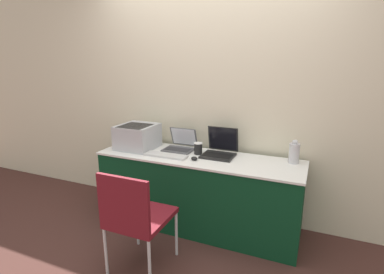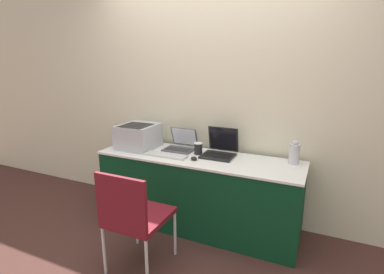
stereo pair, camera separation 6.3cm
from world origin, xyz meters
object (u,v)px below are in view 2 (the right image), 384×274
laptop_left (181,145)px  chair (134,214)px  external_keyboard (166,155)px  laptop_right (220,150)px  metal_pitcher (294,153)px  coffee_cup (198,148)px  printer (138,135)px  mouse (194,159)px

laptop_left → chair: (0.07, -0.96, -0.29)m
laptop_left → chair: 1.01m
external_keyboard → laptop_right: bearing=27.7°
laptop_right → metal_pitcher: size_ratio=1.43×
coffee_cup → chair: bearing=-99.9°
laptop_left → coffee_cup: 0.24m
metal_pitcher → external_keyboard: bearing=-165.6°
coffee_cup → chair: 0.95m
laptop_right → chair: 1.05m
laptop_right → external_keyboard: laptop_right is taller
laptop_left → chair: bearing=-85.6°
external_keyboard → chair: 0.75m
laptop_right → external_keyboard: (-0.47, -0.24, -0.05)m
printer → mouse: (0.70, -0.13, -0.12)m
mouse → chair: chair is taller
external_keyboard → mouse: (0.30, 0.00, 0.01)m
laptop_right → coffee_cup: size_ratio=2.68×
laptop_left → metal_pitcher: (1.12, 0.03, 0.05)m
laptop_left → coffee_cup: bearing=-16.5°
mouse → chair: (-0.19, -0.70, -0.26)m
laptop_left → laptop_right: bearing=-2.1°
printer → laptop_left: (0.44, 0.13, -0.09)m
coffee_cup → metal_pitcher: 0.90m
mouse → chair: bearing=-105.5°
printer → metal_pitcher: 1.57m
external_keyboard → coffee_cup: (0.26, 0.19, 0.05)m
coffee_cup → laptop_left: bearing=163.5°
laptop_left → printer: bearing=-164.0°
mouse → laptop_right: bearing=55.3°
printer → external_keyboard: size_ratio=0.91×
laptop_left → mouse: laptop_left is taller
external_keyboard → coffee_cup: 0.33m
printer → metal_pitcher: (1.56, 0.16, -0.04)m
printer → laptop_right: size_ratio=1.26×
metal_pitcher → chair: metal_pitcher is taller
external_keyboard → chair: (0.10, -0.70, -0.25)m
chair → external_keyboard: bearing=98.4°
external_keyboard → mouse: bearing=0.4°
laptop_left → laptop_right: size_ratio=0.94×
coffee_cup → chair: size_ratio=0.13×
printer → mouse: 0.73m
laptop_left → external_keyboard: (-0.03, -0.26, -0.04)m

